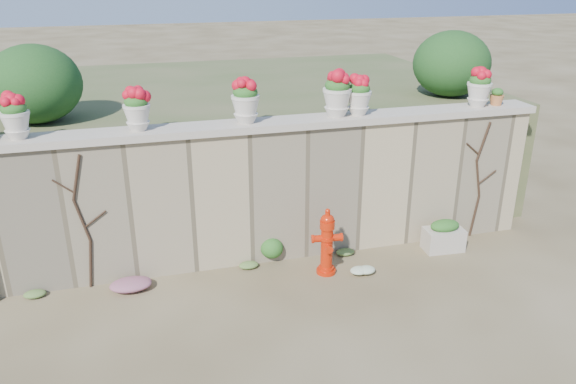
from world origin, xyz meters
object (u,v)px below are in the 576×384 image
object	(u,v)px
fire_hydrant	(327,241)
terracotta_pot	(497,97)
planter_box	(444,236)
urn_pot_0	(15,117)

from	to	relation	value
fire_hydrant	terracotta_pot	world-z (taller)	terracotta_pot
fire_hydrant	planter_box	xyz separation A→B (m)	(1.97, 0.19, -0.27)
planter_box	urn_pot_0	distance (m)	6.22
planter_box	fire_hydrant	bearing A→B (deg)	-170.77
planter_box	terracotta_pot	xyz separation A→B (m)	(0.99, 0.53, 1.99)
planter_box	terracotta_pot	bearing A→B (deg)	32.18
fire_hydrant	urn_pot_0	xyz separation A→B (m)	(-3.84, 0.72, 1.87)
fire_hydrant	terracotta_pot	distance (m)	3.50
urn_pot_0	terracotta_pot	world-z (taller)	urn_pot_0
fire_hydrant	urn_pot_0	bearing A→B (deg)	176.75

